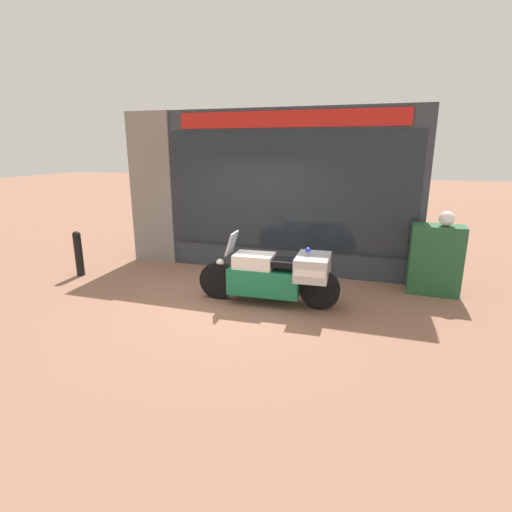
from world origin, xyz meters
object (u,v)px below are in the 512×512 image
at_px(paramedic_motorcycle, 277,274).
at_px(white_helmet, 447,219).
at_px(street_bollard, 79,253).
at_px(utility_cabinet, 435,260).

distance_m(paramedic_motorcycle, white_helmet, 3.19).
relative_size(paramedic_motorcycle, street_bollard, 2.60).
relative_size(utility_cabinet, white_helmet, 4.83).
bearing_deg(utility_cabinet, white_helmet, -21.90).
relative_size(utility_cabinet, street_bollard, 1.34).
relative_size(paramedic_motorcycle, utility_cabinet, 1.94).
xyz_separation_m(white_helmet, street_bollard, (-7.13, -1.12, -0.92)).
distance_m(utility_cabinet, white_helmet, 0.78).
bearing_deg(white_helmet, street_bollard, -171.06).
height_order(utility_cabinet, white_helmet, white_helmet).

